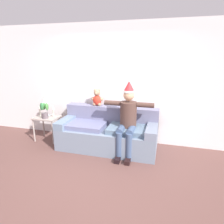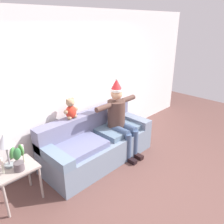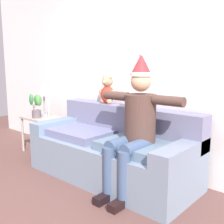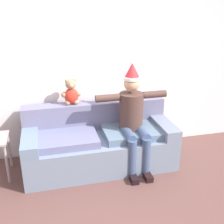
{
  "view_description": "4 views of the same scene",
  "coord_description": "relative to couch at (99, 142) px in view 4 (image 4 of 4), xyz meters",
  "views": [
    {
      "loc": [
        1.15,
        -2.84,
        2.0
      ],
      "look_at": [
        0.12,
        0.92,
        0.86
      ],
      "focal_mm": 31.36,
      "sensor_mm": 36.0,
      "label": 1
    },
    {
      "loc": [
        -2.42,
        -1.75,
        2.48
      ],
      "look_at": [
        0.32,
        0.93,
        0.91
      ],
      "focal_mm": 35.62,
      "sensor_mm": 36.0,
      "label": 2
    },
    {
      "loc": [
        2.17,
        -1.45,
        1.4
      ],
      "look_at": [
        0.18,
        0.81,
        0.88
      ],
      "focal_mm": 44.07,
      "sensor_mm": 36.0,
      "label": 3
    },
    {
      "loc": [
        -0.69,
        -2.56,
        2.28
      ],
      "look_at": [
        0.16,
        0.86,
        0.87
      ],
      "focal_mm": 44.76,
      "sensor_mm": 36.0,
      "label": 4
    }
  ],
  "objects": [
    {
      "name": "teddy_bear",
      "position": [
        -0.34,
        0.27,
        0.7
      ],
      "size": [
        0.29,
        0.17,
        0.38
      ],
      "color": "red",
      "rests_on": "couch"
    },
    {
      "name": "person_seated",
      "position": [
        0.46,
        -0.17,
        0.44
      ],
      "size": [
        1.02,
        0.77,
        1.54
      ],
      "color": "#4D342D",
      "rests_on": "ground_plane"
    },
    {
      "name": "back_wall",
      "position": [
        0.0,
        0.53,
        1.01
      ],
      "size": [
        7.0,
        0.1,
        2.7
      ],
      "primitive_type": "cube",
      "color": "silver",
      "rests_on": "ground_plane"
    },
    {
      "name": "ground_plane",
      "position": [
        0.0,
        -1.02,
        -0.34
      ],
      "size": [
        10.0,
        10.0,
        0.0
      ],
      "primitive_type": "plane",
      "color": "brown"
    },
    {
      "name": "couch",
      "position": [
        0.0,
        0.0,
        0.0
      ],
      "size": [
        2.13,
        0.89,
        0.88
      ],
      "color": "slate",
      "rests_on": "ground_plane"
    }
  ]
}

